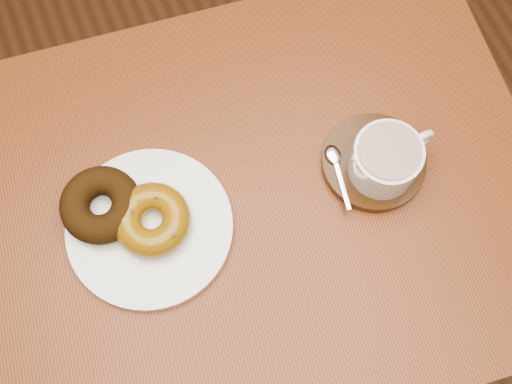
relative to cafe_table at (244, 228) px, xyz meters
name	(u,v)px	position (x,y,z in m)	size (l,w,h in m)	color
ground	(312,240)	(0.21, 0.09, -0.66)	(6.00, 6.00, 0.00)	#562F1B
cafe_table	(244,228)	(0.00, 0.00, 0.00)	(0.90, 0.71, 0.79)	brown
donut_plate	(150,227)	(-0.13, 0.01, 0.13)	(0.22, 0.22, 0.01)	white
donut_cinnamon	(101,205)	(-0.18, 0.06, 0.16)	(0.11, 0.11, 0.04)	black
donut_caramel	(152,220)	(-0.12, 0.01, 0.16)	(0.12, 0.12, 0.04)	#946310
saucer	(374,162)	(0.19, -0.02, 0.13)	(0.14, 0.14, 0.02)	#381B07
coffee_cup	(387,159)	(0.19, -0.03, 0.17)	(0.12, 0.09, 0.06)	white
teaspoon	(335,160)	(0.14, 0.00, 0.14)	(0.03, 0.10, 0.01)	silver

